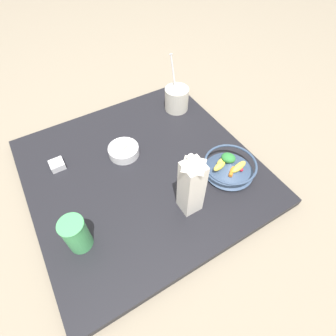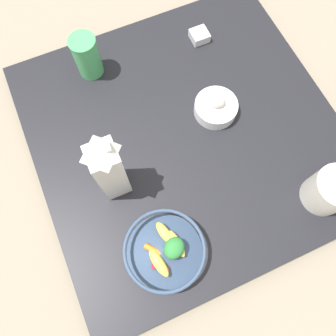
% 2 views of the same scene
% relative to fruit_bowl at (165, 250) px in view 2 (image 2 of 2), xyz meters
% --- Properties ---
extents(ground_plane, '(6.00, 6.00, 0.00)m').
position_rel_fruit_bowl_xyz_m(ground_plane, '(0.31, -0.21, -0.07)').
color(ground_plane, gray).
extents(countertop, '(0.93, 0.93, 0.04)m').
position_rel_fruit_bowl_xyz_m(countertop, '(0.31, -0.21, -0.06)').
color(countertop, black).
rests_on(countertop, ground_plane).
extents(fruit_bowl, '(0.22, 0.22, 0.08)m').
position_rel_fruit_bowl_xyz_m(fruit_bowl, '(0.00, 0.00, 0.00)').
color(fruit_bowl, '#384C6B').
rests_on(fruit_bowl, countertop).
extents(milk_carton, '(0.07, 0.07, 0.29)m').
position_rel_fruit_bowl_xyz_m(milk_carton, '(0.23, 0.05, 0.11)').
color(milk_carton, silver).
rests_on(milk_carton, countertop).
extents(yogurt_tub, '(0.12, 0.14, 0.27)m').
position_rel_fruit_bowl_xyz_m(yogurt_tub, '(-0.04, -0.48, 0.03)').
color(yogurt_tub, silver).
rests_on(yogurt_tub, countertop).
extents(drinking_cup, '(0.09, 0.09, 0.15)m').
position_rel_fruit_bowl_xyz_m(drinking_cup, '(0.64, -0.01, 0.04)').
color(drinking_cup, '#4CB266').
rests_on(drinking_cup, countertop).
extents(spice_jar, '(0.06, 0.06, 0.03)m').
position_rel_fruit_bowl_xyz_m(spice_jar, '(0.61, -0.40, -0.02)').
color(spice_jar, silver).
rests_on(spice_jar, countertop).
extents(garlic_bowl, '(0.13, 0.13, 0.08)m').
position_rel_fruit_bowl_xyz_m(garlic_bowl, '(0.34, -0.32, -0.01)').
color(garlic_bowl, white).
rests_on(garlic_bowl, countertop).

